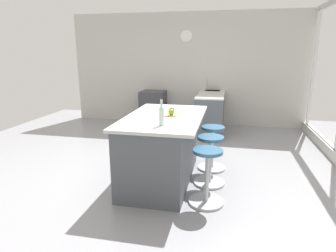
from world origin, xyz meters
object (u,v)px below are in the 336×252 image
Objects in this scene: oven_range at (153,108)px; cutting_board at (170,114)px; apple_green at (171,112)px; water_bottle at (161,115)px; kitchen_island at (161,148)px; apple_red at (172,110)px; stool_middle at (210,162)px; stool_near_camera at (207,178)px; stool_by_window at (212,149)px.

oven_range is 3.28m from cutting_board.
apple_green is 0.52m from water_bottle.
kitchen_island is 0.55m from apple_green.
kitchen_island is 21.63× the size of apple_red.
water_bottle is at bearing -46.97° from stool_middle.
apple_green reaches higher than stool_middle.
apple_red is at bearing 19.54° from oven_range.
apple_red reaches higher than stool_near_camera.
water_bottle is at bearing 13.72° from kitchen_island.
oven_range is 3.32m from kitchen_island.
stool_near_camera is 0.94m from water_bottle.
apple_red reaches higher than cutting_board.
water_bottle is at bearing 16.35° from oven_range.
water_bottle is (1.08, -0.57, 0.75)m from stool_by_window.
kitchen_island is 4.88× the size of cutting_board.
stool_middle is 1.00× the size of stool_near_camera.
apple_red is at bearing -170.97° from apple_green.
kitchen_island is at bearing -128.32° from stool_near_camera.
stool_near_camera is (0.55, 0.00, 0.00)m from stool_middle.
apple_green is (-0.54, -0.55, 0.69)m from stool_near_camera.
apple_red is (-0.00, 0.03, 0.05)m from cutting_board.
apple_green reaches higher than oven_range.
cutting_board is 0.15m from apple_green.
stool_middle is 0.88m from cutting_board.
stool_near_camera is at bearing 51.68° from kitchen_island.
stool_by_window and stool_middle have the same top height.
stool_middle is at bearing 79.07° from cutting_board.
cutting_board reaches higher than stool_middle.
apple_red is (-0.12, -0.57, 0.69)m from stool_middle.
stool_middle is 0.55m from stool_near_camera.
apple_red reaches higher than stool_by_window.
water_bottle reaches higher than cutting_board.
cutting_board is at bearing -54.14° from stool_by_window.
stool_near_camera is at bearing 23.95° from oven_range.
stool_middle is at bearing 0.00° from stool_by_window.
water_bottle is (-0.02, -0.57, 0.75)m from stool_near_camera.
oven_range is 1.24× the size of stool_middle.
oven_range reaches higher than stool_by_window.
cutting_board is 4.24× the size of apple_green.
oven_range is 2.39× the size of cutting_board.
cutting_board reaches higher than oven_range.
oven_range is 10.15× the size of apple_green.
kitchen_island is 2.52× the size of stool_near_camera.
oven_range is 1.24× the size of stool_by_window.
oven_range is 2.76× the size of water_bottle.
apple_green is at bearing 86.24° from kitchen_island.
stool_by_window is 2.23× the size of water_bottle.
kitchen_island is (3.18, 0.96, 0.05)m from oven_range.
cutting_board reaches higher than kitchen_island.
stool_by_window is at bearing 152.29° from water_bottle.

